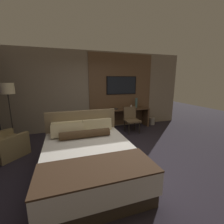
{
  "coord_description": "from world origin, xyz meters",
  "views": [
    {
      "loc": [
        -1.03,
        -2.84,
        1.8
      ],
      "look_at": [
        0.24,
        1.04,
        0.92
      ],
      "focal_mm": 24.0,
      "sensor_mm": 36.0,
      "label": 1
    }
  ],
  "objects_px": {
    "desk_chair": "(131,117)",
    "book": "(115,109)",
    "vase_short": "(131,106)",
    "tv": "(122,85)",
    "armchair_by_window": "(6,146)",
    "floor_lamp": "(8,94)",
    "bed": "(89,157)",
    "waste_bin": "(152,121)",
    "vase_tall": "(136,103)",
    "desk": "(123,114)"
  },
  "relations": [
    {
      "from": "tv",
      "to": "desk_chair",
      "type": "relative_size",
      "value": 1.35
    },
    {
      "from": "armchair_by_window",
      "to": "book",
      "type": "relative_size",
      "value": 4.04
    },
    {
      "from": "floor_lamp",
      "to": "tv",
      "type": "bearing_deg",
      "value": 12.72
    },
    {
      "from": "tv",
      "to": "vase_short",
      "type": "height_order",
      "value": "tv"
    },
    {
      "from": "vase_tall",
      "to": "vase_short",
      "type": "xyz_separation_m",
      "value": [
        -0.24,
        -0.04,
        -0.11
      ]
    },
    {
      "from": "bed",
      "to": "vase_short",
      "type": "bearing_deg",
      "value": 50.58
    },
    {
      "from": "vase_tall",
      "to": "tv",
      "type": "bearing_deg",
      "value": 165.74
    },
    {
      "from": "tv",
      "to": "vase_short",
      "type": "bearing_deg",
      "value": -29.69
    },
    {
      "from": "bed",
      "to": "waste_bin",
      "type": "distance_m",
      "value": 3.91
    },
    {
      "from": "tv",
      "to": "waste_bin",
      "type": "relative_size",
      "value": 4.24
    },
    {
      "from": "armchair_by_window",
      "to": "desk_chair",
      "type": "bearing_deg",
      "value": -125.72
    },
    {
      "from": "waste_bin",
      "to": "book",
      "type": "bearing_deg",
      "value": 178.66
    },
    {
      "from": "bed",
      "to": "book",
      "type": "bearing_deg",
      "value": 60.76
    },
    {
      "from": "armchair_by_window",
      "to": "vase_tall",
      "type": "distance_m",
      "value": 4.33
    },
    {
      "from": "desk",
      "to": "vase_tall",
      "type": "bearing_deg",
      "value": 4.69
    },
    {
      "from": "vase_tall",
      "to": "book",
      "type": "relative_size",
      "value": 1.55
    },
    {
      "from": "desk_chair",
      "to": "tv",
      "type": "bearing_deg",
      "value": 94.41
    },
    {
      "from": "desk_chair",
      "to": "armchair_by_window",
      "type": "height_order",
      "value": "desk_chair"
    },
    {
      "from": "armchair_by_window",
      "to": "waste_bin",
      "type": "height_order",
      "value": "armchair_by_window"
    },
    {
      "from": "armchair_by_window",
      "to": "vase_short",
      "type": "xyz_separation_m",
      "value": [
        3.84,
        1.25,
        0.54
      ]
    },
    {
      "from": "floor_lamp",
      "to": "bed",
      "type": "bearing_deg",
      "value": -47.35
    },
    {
      "from": "vase_short",
      "to": "waste_bin",
      "type": "xyz_separation_m",
      "value": [
        0.94,
        -0.04,
        -0.67
      ]
    },
    {
      "from": "floor_lamp",
      "to": "vase_short",
      "type": "xyz_separation_m",
      "value": [
        3.84,
        0.6,
        -0.64
      ]
    },
    {
      "from": "tv",
      "to": "armchair_by_window",
      "type": "bearing_deg",
      "value": -157.74
    },
    {
      "from": "tv",
      "to": "book",
      "type": "distance_m",
      "value": 0.94
    },
    {
      "from": "desk",
      "to": "waste_bin",
      "type": "distance_m",
      "value": 1.32
    },
    {
      "from": "tv",
      "to": "book",
      "type": "relative_size",
      "value": 4.84
    },
    {
      "from": "tv",
      "to": "desk_chair",
      "type": "height_order",
      "value": "tv"
    },
    {
      "from": "bed",
      "to": "desk",
      "type": "relative_size",
      "value": 1.1
    },
    {
      "from": "desk_chair",
      "to": "waste_bin",
      "type": "distance_m",
      "value": 1.38
    },
    {
      "from": "floor_lamp",
      "to": "waste_bin",
      "type": "xyz_separation_m",
      "value": [
        4.78,
        0.56,
        -1.3
      ]
    },
    {
      "from": "desk_chair",
      "to": "vase_short",
      "type": "height_order",
      "value": "vase_short"
    },
    {
      "from": "desk_chair",
      "to": "book",
      "type": "bearing_deg",
      "value": 124.46
    },
    {
      "from": "desk",
      "to": "floor_lamp",
      "type": "height_order",
      "value": "floor_lamp"
    },
    {
      "from": "book",
      "to": "bed",
      "type": "bearing_deg",
      "value": -119.24
    },
    {
      "from": "armchair_by_window",
      "to": "floor_lamp",
      "type": "xyz_separation_m",
      "value": [
        0.0,
        0.64,
        1.17
      ]
    },
    {
      "from": "waste_bin",
      "to": "tv",
      "type": "bearing_deg",
      "value": 169.63
    },
    {
      "from": "vase_short",
      "to": "waste_bin",
      "type": "distance_m",
      "value": 1.15
    },
    {
      "from": "bed",
      "to": "floor_lamp",
      "type": "distance_m",
      "value": 2.83
    },
    {
      "from": "waste_bin",
      "to": "armchair_by_window",
      "type": "bearing_deg",
      "value": -165.87
    },
    {
      "from": "desk",
      "to": "book",
      "type": "distance_m",
      "value": 0.41
    },
    {
      "from": "desk",
      "to": "waste_bin",
      "type": "bearing_deg",
      "value": -1.86
    },
    {
      "from": "desk_chair",
      "to": "vase_short",
      "type": "distance_m",
      "value": 0.7
    },
    {
      "from": "tv",
      "to": "book",
      "type": "xyz_separation_m",
      "value": [
        -0.33,
        -0.2,
        -0.85
      ]
    },
    {
      "from": "desk_chair",
      "to": "vase_tall",
      "type": "distance_m",
      "value": 0.9
    },
    {
      "from": "book",
      "to": "waste_bin",
      "type": "bearing_deg",
      "value": -1.34
    },
    {
      "from": "bed",
      "to": "armchair_by_window",
      "type": "relative_size",
      "value": 2.21
    },
    {
      "from": "tv",
      "to": "vase_tall",
      "type": "relative_size",
      "value": 3.13
    },
    {
      "from": "desk",
      "to": "waste_bin",
      "type": "relative_size",
      "value": 7.09
    },
    {
      "from": "tv",
      "to": "vase_tall",
      "type": "bearing_deg",
      "value": -14.26
    }
  ]
}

